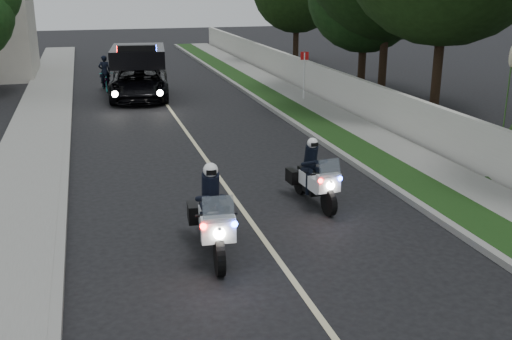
# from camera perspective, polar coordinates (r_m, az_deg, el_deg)

# --- Properties ---
(ground) EXTENTS (120.00, 120.00, 0.00)m
(ground) POSITION_cam_1_polar(r_m,az_deg,el_deg) (12.32, 1.23, -7.34)
(ground) COLOR black
(ground) RESTS_ON ground
(curb_right) EXTENTS (0.20, 60.00, 0.15)m
(curb_right) POSITION_cam_1_polar(r_m,az_deg,el_deg) (22.55, 3.73, 4.45)
(curb_right) COLOR gray
(curb_right) RESTS_ON ground
(grass_verge) EXTENTS (1.20, 60.00, 0.16)m
(grass_verge) POSITION_cam_1_polar(r_m,az_deg,el_deg) (22.79, 5.40, 4.56)
(grass_verge) COLOR #193814
(grass_verge) RESTS_ON ground
(sidewalk_right) EXTENTS (1.40, 60.00, 0.16)m
(sidewalk_right) POSITION_cam_1_polar(r_m,az_deg,el_deg) (23.28, 8.39, 4.72)
(sidewalk_right) COLOR gray
(sidewalk_right) RESTS_ON ground
(property_wall) EXTENTS (0.22, 60.00, 1.50)m
(property_wall) POSITION_cam_1_polar(r_m,az_deg,el_deg) (23.57, 10.70, 6.43)
(property_wall) COLOR beige
(property_wall) RESTS_ON ground
(curb_left) EXTENTS (0.20, 60.00, 0.15)m
(curb_left) POSITION_cam_1_polar(r_m,az_deg,el_deg) (21.31, -17.56, 2.87)
(curb_left) COLOR gray
(curb_left) RESTS_ON ground
(sidewalk_left) EXTENTS (2.00, 60.00, 0.16)m
(sidewalk_left) POSITION_cam_1_polar(r_m,az_deg,el_deg) (21.38, -20.50, 2.63)
(sidewalk_left) COLOR gray
(sidewalk_left) RESTS_ON ground
(lane_marking) EXTENTS (0.12, 50.00, 0.01)m
(lane_marking) POSITION_cam_1_polar(r_m,az_deg,el_deg) (21.57, -6.61, 3.56)
(lane_marking) COLOR #BFB78C
(lane_marking) RESTS_ON ground
(police_moto_left) EXTENTS (0.94, 2.24, 1.85)m
(police_moto_left) POSITION_cam_1_polar(r_m,az_deg,el_deg) (12.07, -4.09, -7.94)
(police_moto_left) COLOR white
(police_moto_left) RESTS_ON ground
(police_moto_right) EXTENTS (0.82, 1.97, 1.63)m
(police_moto_right) POSITION_cam_1_polar(r_m,az_deg,el_deg) (14.68, 5.49, -3.21)
(police_moto_right) COLOR white
(police_moto_right) RESTS_ON ground
(police_suv) EXTENTS (3.19, 5.82, 2.70)m
(police_suv) POSITION_cam_1_polar(r_m,az_deg,el_deg) (28.44, -10.98, 6.77)
(police_suv) COLOR black
(police_suv) RESTS_ON ground
(bicycle) EXTENTS (0.84, 1.89, 0.96)m
(bicycle) POSITION_cam_1_polar(r_m,az_deg,el_deg) (30.72, -14.14, 7.35)
(bicycle) COLOR black
(bicycle) RESTS_ON ground
(cyclist) EXTENTS (0.58, 0.42, 1.54)m
(cyclist) POSITION_cam_1_polar(r_m,az_deg,el_deg) (30.72, -14.14, 7.35)
(cyclist) COLOR black
(cyclist) RESTS_ON ground
(sign_post) EXTENTS (0.48, 0.48, 2.31)m
(sign_post) POSITION_cam_1_polar(r_m,az_deg,el_deg) (27.07, 4.56, 6.49)
(sign_post) COLOR red
(sign_post) RESTS_ON ground
(pampas_far) EXTENTS (1.43, 1.43, 3.75)m
(pampas_far) POSITION_cam_1_polar(r_m,az_deg,el_deg) (17.81, 22.84, -0.78)
(pampas_far) COLOR beige
(pampas_far) RESTS_ON ground
(tree_right_b) EXTENTS (9.33, 9.33, 13.24)m
(tree_right_b) POSITION_cam_1_polar(r_m,az_deg,el_deg) (24.33, 16.52, 4.55)
(tree_right_b) COLOR #203F15
(tree_right_b) RESTS_ON ground
(tree_right_c) EXTENTS (7.40, 7.40, 12.18)m
(tree_right_c) POSITION_cam_1_polar(r_m,az_deg,el_deg) (28.42, 11.82, 6.71)
(tree_right_c) COLOR #173410
(tree_right_c) RESTS_ON ground
(tree_right_d) EXTENTS (6.24, 6.24, 9.00)m
(tree_right_d) POSITION_cam_1_polar(r_m,az_deg,el_deg) (29.60, 9.94, 7.24)
(tree_right_d) COLOR #193C14
(tree_right_d) RESTS_ON ground
(tree_right_e) EXTENTS (6.03, 6.03, 9.34)m
(tree_right_e) POSITION_cam_1_polar(r_m,az_deg,el_deg) (39.46, 3.78, 10.01)
(tree_right_e) COLOR #1A3511
(tree_right_e) RESTS_ON ground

